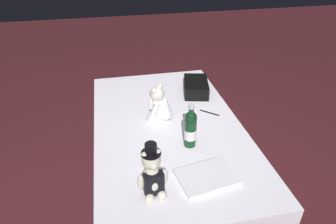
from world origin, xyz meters
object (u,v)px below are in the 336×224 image
object	(u,v)px
teddy_bear_groom	(152,175)
champagne_bottle	(190,128)
signing_pen	(209,113)
guestbook	(207,177)
teddy_bear_bride	(159,106)
gift_case_black	(196,87)

from	to	relation	value
teddy_bear_groom	champagne_bottle	bearing A→B (deg)	-39.94
signing_pen	guestbook	size ratio (longest dim) A/B	0.40
teddy_bear_groom	guestbook	xyz separation A→B (m)	(0.04, -0.28, -0.11)
teddy_bear_bride	champagne_bottle	xyz separation A→B (m)	(-0.29, -0.13, 0.01)
teddy_bear_groom	gift_case_black	size ratio (longest dim) A/B	0.92
teddy_bear_bride	gift_case_black	distance (m)	0.48
teddy_bear_bride	champagne_bottle	bearing A→B (deg)	-156.71
champagne_bottle	gift_case_black	world-z (taller)	champagne_bottle
teddy_bear_bride	champagne_bottle	size ratio (longest dim) A/B	0.90
signing_pen	guestbook	xyz separation A→B (m)	(-0.59, 0.21, 0.01)
teddy_bear_groom	gift_case_black	bearing A→B (deg)	-27.33
gift_case_black	teddy_bear_groom	bearing A→B (deg)	152.67
signing_pen	teddy_bear_groom	bearing A→B (deg)	142.21
champagne_bottle	guestbook	distance (m)	0.30
signing_pen	gift_case_black	xyz separation A→B (m)	(0.31, 0.00, 0.04)
champagne_bottle	gift_case_black	distance (m)	0.66
gift_case_black	guestbook	xyz separation A→B (m)	(-0.90, 0.21, -0.04)
gift_case_black	guestbook	size ratio (longest dim) A/B	1.10
teddy_bear_groom	guestbook	distance (m)	0.31
teddy_bear_groom	gift_case_black	distance (m)	1.07
champagne_bottle	guestbook	world-z (taller)	champagne_bottle
teddy_bear_bride	guestbook	bearing A→B (deg)	-166.44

